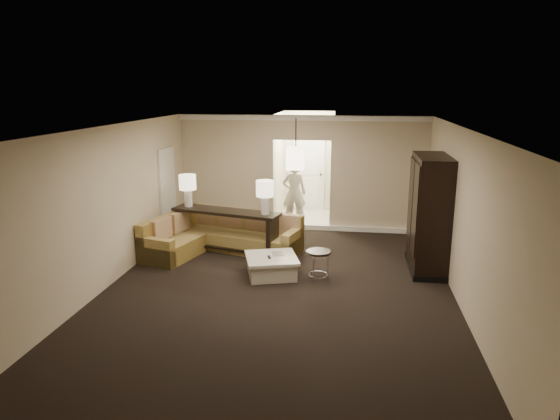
% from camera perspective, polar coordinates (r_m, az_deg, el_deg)
% --- Properties ---
extents(ground, '(8.00, 8.00, 0.00)m').
position_cam_1_polar(ground, '(8.74, -0.33, -9.31)').
color(ground, black).
rests_on(ground, ground).
extents(wall_back, '(6.00, 0.04, 2.80)m').
position_cam_1_polar(wall_back, '(12.17, 2.48, 4.22)').
color(wall_back, beige).
rests_on(wall_back, ground).
extents(wall_front, '(6.00, 0.04, 2.80)m').
position_cam_1_polar(wall_front, '(4.60, -8.00, -12.62)').
color(wall_front, beige).
rests_on(wall_front, ground).
extents(wall_left, '(0.04, 8.00, 2.80)m').
position_cam_1_polar(wall_left, '(9.21, -19.12, 0.31)').
color(wall_left, beige).
rests_on(wall_left, ground).
extents(wall_right, '(0.04, 8.00, 2.80)m').
position_cam_1_polar(wall_right, '(8.39, 20.36, -1.08)').
color(wall_right, beige).
rests_on(wall_right, ground).
extents(ceiling, '(6.00, 8.00, 0.02)m').
position_cam_1_polar(ceiling, '(8.06, -0.36, 9.32)').
color(ceiling, silver).
rests_on(ceiling, wall_back).
extents(crown_molding, '(6.00, 0.10, 0.12)m').
position_cam_1_polar(crown_molding, '(11.97, 2.52, 10.47)').
color(crown_molding, white).
rests_on(crown_molding, wall_back).
extents(baseboard, '(6.00, 0.10, 0.12)m').
position_cam_1_polar(baseboard, '(12.42, 2.39, -1.92)').
color(baseboard, white).
rests_on(baseboard, ground).
extents(side_door, '(0.05, 0.90, 2.10)m').
position_cam_1_polar(side_door, '(11.77, -12.70, 1.82)').
color(side_door, white).
rests_on(side_door, ground).
extents(foyer, '(1.44, 2.02, 2.80)m').
position_cam_1_polar(foyer, '(13.51, 3.06, 4.75)').
color(foyer, silver).
rests_on(foyer, ground).
extents(sectional_sofa, '(3.23, 2.35, 0.83)m').
position_cam_1_polar(sectional_sofa, '(10.79, -7.09, -2.99)').
color(sectional_sofa, brown).
rests_on(sectional_sofa, ground).
extents(coffee_table, '(1.16, 1.16, 0.39)m').
position_cam_1_polar(coffee_table, '(9.38, -0.99, -6.38)').
color(coffee_table, silver).
rests_on(coffee_table, ground).
extents(console_table, '(2.42, 1.09, 0.91)m').
position_cam_1_polar(console_table, '(10.68, -6.17, -1.94)').
color(console_table, black).
rests_on(console_table, ground).
extents(armoire, '(0.66, 1.53, 2.21)m').
position_cam_1_polar(armoire, '(9.91, 16.64, -0.64)').
color(armoire, black).
rests_on(armoire, ground).
extents(drink_table, '(0.45, 0.45, 0.56)m').
position_cam_1_polar(drink_table, '(9.13, 4.42, -5.62)').
color(drink_table, black).
rests_on(drink_table, ground).
extents(table_lamp_left, '(0.37, 0.37, 0.70)m').
position_cam_1_polar(table_lamp_left, '(10.94, -10.51, 2.78)').
color(table_lamp_left, silver).
rests_on(table_lamp_left, console_table).
extents(table_lamp_right, '(0.37, 0.37, 0.70)m').
position_cam_1_polar(table_lamp_right, '(10.09, -1.72, 2.07)').
color(table_lamp_right, silver).
rests_on(table_lamp_right, console_table).
extents(pendant_light, '(0.38, 0.38, 1.09)m').
position_cam_1_polar(pendant_light, '(10.81, 1.81, 5.97)').
color(pendant_light, black).
rests_on(pendant_light, ceiling).
extents(person, '(0.74, 0.57, 1.85)m').
position_cam_1_polar(person, '(12.58, 1.64, 2.34)').
color(person, '#EDE6C9').
rests_on(person, ground).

